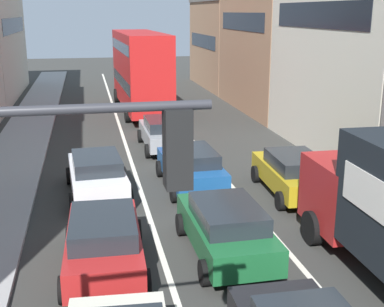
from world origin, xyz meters
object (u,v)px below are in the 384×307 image
sedan_right_lane_behind_truck (293,173)px  coupe_centre_lane_fourth (163,133)px  wagon_left_lane_second (104,240)px  bus_mid_queue_primary (140,68)px  sedan_centre_lane_second (226,227)px  sedan_left_lane_third (97,174)px  hatchback_centre_lane_third (191,166)px

sedan_right_lane_behind_truck → coupe_centre_lane_fourth: bearing=29.2°
wagon_left_lane_second → bus_mid_queue_primary: bus_mid_queue_primary is taller
sedan_centre_lane_second → coupe_centre_lane_fourth: (0.01, 11.25, 0.00)m
sedan_left_lane_third → coupe_centre_lane_fourth: size_ratio=1.02×
sedan_centre_lane_second → coupe_centre_lane_fourth: 11.25m
sedan_centre_lane_second → wagon_left_lane_second: bearing=92.2°
hatchback_centre_lane_third → coupe_centre_lane_fourth: 5.65m
hatchback_centre_lane_third → bus_mid_queue_primary: bearing=-0.8°
hatchback_centre_lane_third → sedan_right_lane_behind_truck: same height
sedan_centre_lane_second → sedan_left_lane_third: size_ratio=0.98×
sedan_left_lane_third → sedan_right_lane_behind_truck: same height
hatchback_centre_lane_third → coupe_centre_lane_fourth: (-0.19, 5.65, 0.00)m
sedan_centre_lane_second → bus_mid_queue_primary: (0.01, 20.86, 2.03)m
sedan_right_lane_behind_truck → bus_mid_queue_primary: bus_mid_queue_primary is taller
hatchback_centre_lane_third → sedan_right_lane_behind_truck: (3.40, -1.49, 0.00)m
hatchback_centre_lane_third → bus_mid_queue_primary: bus_mid_queue_primary is taller
bus_mid_queue_primary → sedan_right_lane_behind_truck: bearing=-169.6°
hatchback_centre_lane_third → bus_mid_queue_primary: size_ratio=0.41×
wagon_left_lane_second → coupe_centre_lane_fourth: size_ratio=1.01×
wagon_left_lane_second → hatchback_centre_lane_third: size_ratio=1.00×
coupe_centre_lane_fourth → bus_mid_queue_primary: bearing=-0.5°
hatchback_centre_lane_third → sedan_right_lane_behind_truck: size_ratio=0.99×
wagon_left_lane_second → coupe_centre_lane_fourth: (3.22, 11.41, 0.00)m
sedan_left_lane_third → sedan_right_lane_behind_truck: bearing=-104.5°
sedan_right_lane_behind_truck → bus_mid_queue_primary: bearing=14.5°
hatchback_centre_lane_third → sedan_left_lane_third: 3.43m
wagon_left_lane_second → sedan_right_lane_behind_truck: size_ratio=1.00×
hatchback_centre_lane_third → coupe_centre_lane_fourth: size_ratio=1.01×
wagon_left_lane_second → hatchback_centre_lane_third: 6.70m
sedan_centre_lane_second → sedan_left_lane_third: (-3.23, 5.43, 0.00)m
wagon_left_lane_second → hatchback_centre_lane_third: same height
wagon_left_lane_second → sedan_left_lane_third: 5.60m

